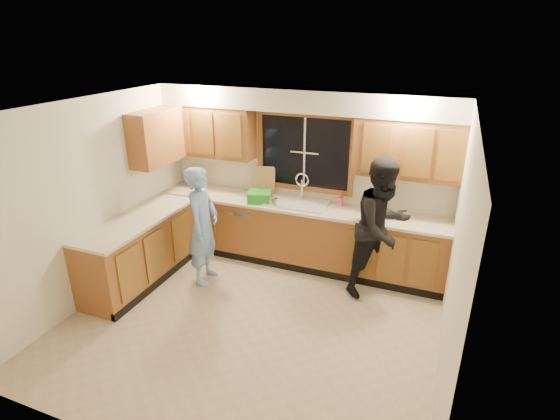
% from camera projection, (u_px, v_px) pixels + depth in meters
% --- Properties ---
extents(floor, '(4.20, 4.20, 0.00)m').
position_uv_depth(floor, '(251.00, 322.00, 5.18)').
color(floor, '#BBA98F').
rests_on(floor, ground).
extents(ceiling, '(4.20, 4.20, 0.00)m').
position_uv_depth(ceiling, '(245.00, 109.00, 4.23)').
color(ceiling, silver).
extents(wall_back, '(4.20, 0.00, 4.20)m').
position_uv_depth(wall_back, '(304.00, 176.00, 6.34)').
color(wall_back, white).
rests_on(wall_back, ground).
extents(wall_left, '(0.00, 3.80, 3.80)m').
position_uv_depth(wall_left, '(95.00, 200.00, 5.42)').
color(wall_left, white).
rests_on(wall_left, ground).
extents(wall_right, '(0.00, 3.80, 3.80)m').
position_uv_depth(wall_right, '(456.00, 261.00, 3.99)').
color(wall_right, white).
rests_on(wall_right, ground).
extents(base_cabinets_back, '(4.20, 0.60, 0.88)m').
position_uv_depth(base_cabinets_back, '(297.00, 234.00, 6.39)').
color(base_cabinets_back, '#9A5A2C').
rests_on(base_cabinets_back, ground).
extents(base_cabinets_left, '(0.60, 1.90, 0.88)m').
position_uv_depth(base_cabinets_left, '(141.00, 250.00, 5.92)').
color(base_cabinets_left, '#9A5A2C').
rests_on(base_cabinets_left, ground).
extents(countertop_back, '(4.20, 0.63, 0.04)m').
position_uv_depth(countertop_back, '(297.00, 206.00, 6.20)').
color(countertop_back, '#EDE3C7').
rests_on(countertop_back, base_cabinets_back).
extents(countertop_left, '(0.63, 1.90, 0.04)m').
position_uv_depth(countertop_left, '(138.00, 219.00, 5.74)').
color(countertop_left, '#EDE3C7').
rests_on(countertop_left, base_cabinets_left).
extents(upper_cabinets_left, '(1.35, 0.33, 0.75)m').
position_uv_depth(upper_cabinets_left, '(210.00, 131.00, 6.46)').
color(upper_cabinets_left, '#9A5A2C').
rests_on(upper_cabinets_left, wall_back).
extents(upper_cabinets_right, '(1.35, 0.33, 0.75)m').
position_uv_depth(upper_cabinets_right, '(408.00, 149.00, 5.50)').
color(upper_cabinets_right, '#9A5A2C').
rests_on(upper_cabinets_right, wall_back).
extents(upper_cabinets_return, '(0.33, 0.90, 0.75)m').
position_uv_depth(upper_cabinets_return, '(157.00, 137.00, 6.11)').
color(upper_cabinets_return, '#9A5A2C').
rests_on(upper_cabinets_return, wall_left).
extents(soffit, '(4.20, 0.35, 0.30)m').
position_uv_depth(soffit, '(302.00, 100.00, 5.77)').
color(soffit, beige).
rests_on(soffit, wall_back).
extents(window_frame, '(1.44, 0.03, 1.14)m').
position_uv_depth(window_frame, '(305.00, 152.00, 6.20)').
color(window_frame, black).
rests_on(window_frame, wall_back).
extents(sink, '(0.86, 0.52, 0.57)m').
position_uv_depth(sink, '(297.00, 207.00, 6.23)').
color(sink, silver).
rests_on(sink, countertop_back).
extents(dishwasher, '(0.60, 0.56, 0.82)m').
position_uv_depth(dishwasher, '(244.00, 228.00, 6.68)').
color(dishwasher, white).
rests_on(dishwasher, floor).
extents(stove, '(0.58, 0.75, 0.90)m').
position_uv_depth(stove, '(112.00, 269.00, 5.43)').
color(stove, white).
rests_on(stove, floor).
extents(man, '(0.47, 0.64, 1.62)m').
position_uv_depth(man, '(203.00, 226.00, 5.76)').
color(man, '#7AA7E7').
rests_on(man, floor).
extents(woman, '(1.08, 1.12, 1.81)m').
position_uv_depth(woman, '(382.00, 228.00, 5.48)').
color(woman, black).
rests_on(woman, floor).
extents(knife_block, '(0.16, 0.16, 0.22)m').
position_uv_depth(knife_block, '(194.00, 180.00, 6.85)').
color(knife_block, brown).
rests_on(knife_block, countertop_back).
extents(cutting_board, '(0.33, 0.19, 0.42)m').
position_uv_depth(cutting_board, '(264.00, 180.00, 6.52)').
color(cutting_board, tan).
rests_on(cutting_board, countertop_back).
extents(dish_crate, '(0.40, 0.39, 0.15)m').
position_uv_depth(dish_crate, '(259.00, 196.00, 6.27)').
color(dish_crate, '#259126').
rests_on(dish_crate, countertop_back).
extents(soap_bottle, '(0.08, 0.08, 0.18)m').
position_uv_depth(soap_bottle, '(340.00, 199.00, 6.12)').
color(soap_bottle, '#DD5478').
rests_on(soap_bottle, countertop_back).
extents(bowl, '(0.24, 0.24, 0.05)m').
position_uv_depth(bowl, '(370.00, 214.00, 5.79)').
color(bowl, silver).
rests_on(bowl, countertop_back).
extents(can_left, '(0.10, 0.10, 0.13)m').
position_uv_depth(can_left, '(271.00, 201.00, 6.14)').
color(can_left, '#C2B595').
rests_on(can_left, countertop_back).
extents(can_right, '(0.09, 0.09, 0.13)m').
position_uv_depth(can_right, '(275.00, 203.00, 6.08)').
color(can_right, '#C2B595').
rests_on(can_right, countertop_back).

